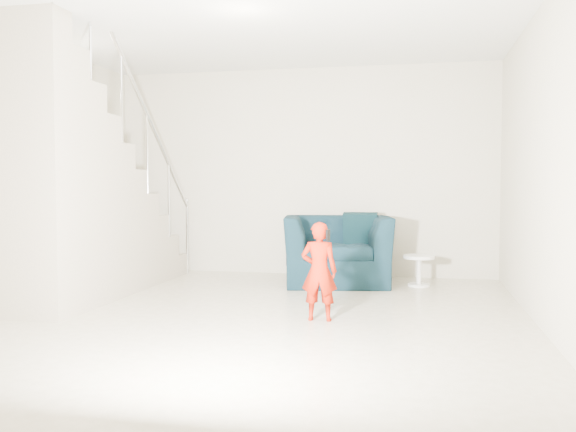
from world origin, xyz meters
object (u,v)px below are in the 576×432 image
Objects in this scene: side_table at (419,265)px; staircase at (72,208)px; toddler at (319,271)px; armchair at (337,250)px.

side_table is 0.10× the size of staircase.
toddler is 2.76m from staircase.
side_table is 3.90m from staircase.
armchair is at bearing 179.20° from side_table.
armchair is 3.03m from staircase.
side_table is at bearing -116.23° from toddler.
toddler reaches higher than armchair.
staircase reaches higher than armchair.
toddler is at bearing -113.20° from side_table.
side_table is (0.96, -0.01, -0.16)m from armchair.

